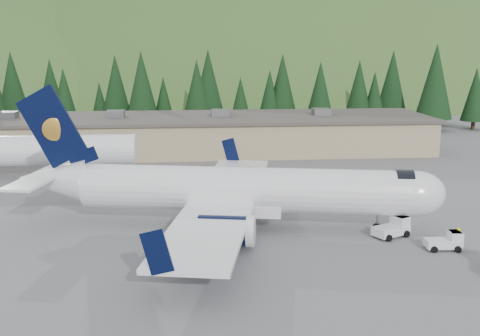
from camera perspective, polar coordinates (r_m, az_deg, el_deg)
name	(u,v)px	position (r m, az deg, el deg)	size (l,w,h in m)	color
ground	(246,228)	(51.74, 0.61, -5.69)	(600.00, 600.00, 0.00)	slate
airliner	(234,191)	(50.98, -0.58, -2.18)	(36.44, 34.42, 12.14)	white
second_airliner	(15,150)	(74.84, -20.56, 1.61)	(27.50, 11.00, 10.05)	white
baggage_tug_a	(393,228)	(50.91, 14.34, -5.51)	(3.37, 2.80, 1.61)	silver
baggage_tug_b	(446,241)	(48.90, 18.98, -6.60)	(2.76, 1.77, 1.43)	silver
terminal_building	(186,134)	(88.06, -5.16, 3.26)	(71.00, 17.00, 6.10)	tan
ramp_worker	(457,238)	(49.43, 19.92, -6.24)	(0.60, 0.40, 1.66)	#FFEA00
tree_line	(174,89)	(108.63, -6.25, 7.41)	(113.13, 19.35, 14.46)	black
hills	(316,263)	(280.81, 7.20, -8.89)	(614.00, 330.00, 300.00)	#284C1D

